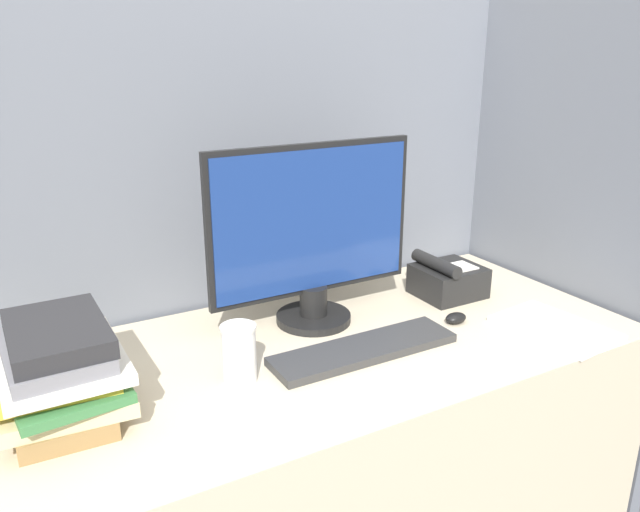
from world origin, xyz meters
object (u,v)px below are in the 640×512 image
(desk_telephone, at_px, (447,279))
(coffee_cup, at_px, (239,353))
(book_stack, at_px, (60,372))
(keyboard, at_px, (364,349))
(mouse, at_px, (456,318))
(monitor, at_px, (313,238))

(desk_telephone, bearing_deg, coffee_cup, -167.41)
(coffee_cup, relative_size, desk_telephone, 0.72)
(book_stack, xyz_separation_m, desk_telephone, (1.05, 0.11, -0.05))
(keyboard, relative_size, book_stack, 1.51)
(book_stack, bearing_deg, desk_telephone, 6.21)
(book_stack, bearing_deg, keyboard, -5.98)
(keyboard, xyz_separation_m, mouse, (0.30, 0.02, 0.00))
(mouse, relative_size, book_stack, 0.20)
(mouse, height_order, coffee_cup, coffee_cup)
(keyboard, height_order, mouse, mouse)
(coffee_cup, bearing_deg, keyboard, -4.78)
(monitor, height_order, mouse, monitor)
(monitor, bearing_deg, mouse, -31.44)
(mouse, bearing_deg, desk_telephone, 57.02)
(mouse, relative_size, coffee_cup, 0.47)
(book_stack, bearing_deg, mouse, -2.68)
(monitor, relative_size, desk_telephone, 3.09)
(monitor, height_order, coffee_cup, monitor)
(monitor, xyz_separation_m, desk_telephone, (0.42, -0.03, -0.18))
(keyboard, xyz_separation_m, book_stack, (-0.65, 0.07, 0.08))
(mouse, height_order, book_stack, book_stack)
(keyboard, distance_m, desk_telephone, 0.45)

